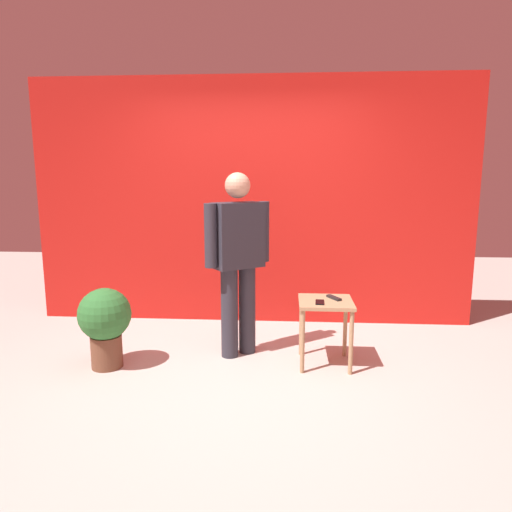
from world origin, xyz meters
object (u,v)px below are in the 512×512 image
Objects in this scene: cell_phone at (320,302)px; tv_remote at (334,298)px; side_table at (325,312)px; standing_person at (238,255)px; potted_plant at (105,321)px.

tv_remote reaches higher than cell_phone.
cell_phone is (-0.06, -0.08, 0.11)m from side_table.
standing_person reaches higher than potted_plant.
standing_person is 2.89× the size of side_table.
cell_phone is at bearing 3.65° from potted_plant.
cell_phone is 0.85× the size of tv_remote.
tv_remote is at bearing 7.30° from potted_plant.
standing_person is 1.26m from potted_plant.
potted_plant reaches higher than cell_phone.
tv_remote is (0.84, -0.12, -0.34)m from standing_person.
potted_plant is (-1.09, -0.37, -0.51)m from standing_person.
cell_phone reaches higher than side_table.
standing_person is 9.65× the size of tv_remote.
potted_plant is (-1.80, -0.11, -0.17)m from cell_phone.
cell_phone is 0.19m from tv_remote.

